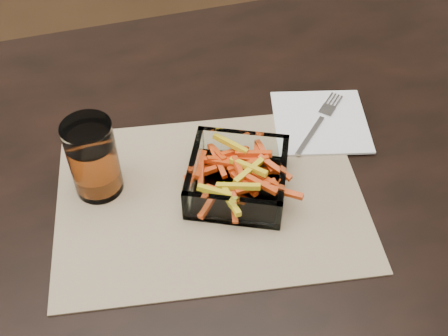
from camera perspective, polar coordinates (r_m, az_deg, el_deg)
The scene contains 6 objects.
dining_table at distance 0.93m, azimuth -5.40°, elevation -4.96°, with size 1.60×0.90×0.75m.
placemat at distance 0.83m, azimuth -1.42°, elevation -2.95°, with size 0.45×0.33×0.00m, color tan.
glass_bowl at distance 0.83m, azimuth 1.37°, elevation -1.06°, with size 0.18×0.18×0.05m.
tumbler at distance 0.82m, azimuth -13.09°, elevation 0.75°, with size 0.07×0.07×0.12m.
napkin at distance 0.96m, azimuth 9.76°, elevation 4.68°, with size 0.15×0.15×0.00m, color white.
fork at distance 0.95m, azimuth 9.73°, elevation 4.75°, with size 0.13×0.13×0.00m.
Camera 1 is at (-0.07, -0.56, 1.40)m, focal length 45.00 mm.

